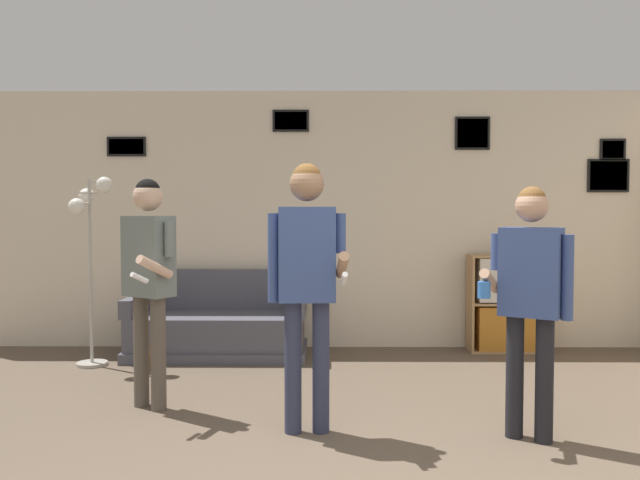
{
  "coord_description": "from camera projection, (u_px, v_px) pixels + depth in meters",
  "views": [
    {
      "loc": [
        -0.29,
        -2.74,
        1.41
      ],
      "look_at": [
        -0.33,
        1.91,
        1.22
      ],
      "focal_mm": 35.0,
      "sensor_mm": 36.0,
      "label": 1
    }
  ],
  "objects": [
    {
      "name": "wall_back",
      "position": [
        354.0,
        219.0,
        6.59
      ],
      "size": [
        8.77,
        0.08,
        2.7
      ],
      "color": "beige",
      "rests_on": "ground_plane"
    },
    {
      "name": "couch",
      "position": [
        219.0,
        327.0,
        6.22
      ],
      "size": [
        1.74,
        0.8,
        0.83
      ],
      "color": "#4C4C56",
      "rests_on": "ground_plane"
    },
    {
      "name": "bookshelf",
      "position": [
        509.0,
        303.0,
        6.39
      ],
      "size": [
        0.83,
        0.3,
        0.99
      ],
      "color": "#A87F51",
      "rests_on": "ground_plane"
    },
    {
      "name": "floor_lamp",
      "position": [
        90.0,
        232.0,
        5.76
      ],
      "size": [
        0.36,
        0.39,
        1.76
      ],
      "color": "#ADA89E",
      "rests_on": "ground_plane"
    },
    {
      "name": "person_player_foreground_left",
      "position": [
        148.0,
        268.0,
        4.49
      ],
      "size": [
        0.43,
        0.59,
        1.67
      ],
      "color": "brown",
      "rests_on": "ground_plane"
    },
    {
      "name": "person_player_foreground_center",
      "position": [
        307.0,
        267.0,
        3.98
      ],
      "size": [
        0.51,
        0.45,
        1.74
      ],
      "color": "#2D334C",
      "rests_on": "ground_plane"
    },
    {
      "name": "person_watcher_holding_cup",
      "position": [
        530.0,
        287.0,
        3.86
      ],
      "size": [
        0.57,
        0.36,
        1.58
      ],
      "color": "black",
      "rests_on": "ground_plane"
    },
    {
      "name": "bottle_on_floor",
      "position": [
        151.0,
        360.0,
        5.64
      ],
      "size": [
        0.06,
        0.06,
        0.24
      ],
      "color": "brown",
      "rests_on": "ground_plane"
    }
  ]
}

